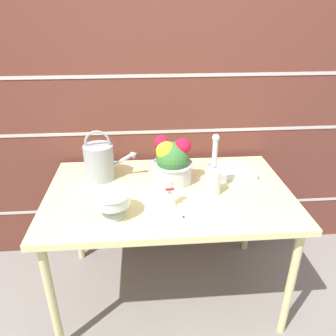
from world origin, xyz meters
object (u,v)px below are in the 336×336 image
at_px(flower_planter, 172,162).
at_px(figurine_vase, 169,194).
at_px(watering_can, 100,161).
at_px(crystal_pedestal_bowl, 112,200).
at_px(glass_decanter, 213,176).
at_px(wire_tray, 231,173).

relative_size(flower_planter, figurine_vase, 1.57).
distance_m(watering_can, crystal_pedestal_bowl, 0.41).
bearing_deg(glass_decanter, watering_can, 160.03).
distance_m(crystal_pedestal_bowl, figurine_vase, 0.29).
distance_m(glass_decanter, figurine_vase, 0.27).
relative_size(watering_can, flower_planter, 1.16).
xyz_separation_m(watering_can, wire_tray, (0.78, -0.01, -0.10)).
relative_size(crystal_pedestal_bowl, figurine_vase, 1.07).
relative_size(flower_planter, wire_tray, 0.98).
relative_size(figurine_vase, wire_tray, 0.63).
relative_size(crystal_pedestal_bowl, wire_tray, 0.67).
bearing_deg(crystal_pedestal_bowl, wire_tray, 29.47).
xyz_separation_m(crystal_pedestal_bowl, glass_decanter, (0.52, 0.17, 0.02)).
xyz_separation_m(flower_planter, figurine_vase, (-0.04, -0.26, -0.05)).
height_order(flower_planter, wire_tray, flower_planter).
height_order(glass_decanter, figurine_vase, glass_decanter).
bearing_deg(figurine_vase, crystal_pedestal_bowl, -167.83).
relative_size(glass_decanter, wire_tray, 1.23).
distance_m(glass_decanter, wire_tray, 0.28).
height_order(glass_decanter, wire_tray, glass_decanter).
height_order(watering_can, flower_planter, watering_can).
distance_m(flower_planter, glass_decanter, 0.26).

